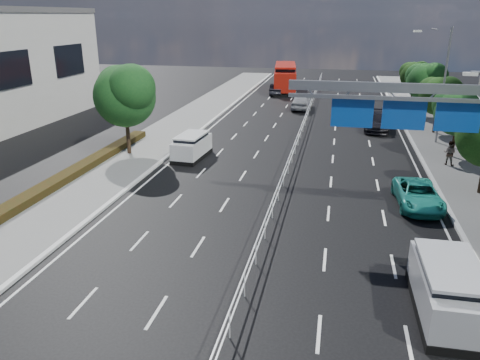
# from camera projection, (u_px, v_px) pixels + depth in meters

# --- Properties ---
(ground) EXTENTS (160.00, 160.00, 0.00)m
(ground) POSITION_uv_depth(u_px,v_px,m) (235.00, 322.00, 15.75)
(ground) COLOR black
(ground) RESTS_ON ground
(kerb_near) EXTENTS (0.25, 140.00, 0.15)m
(kerb_near) POSITION_uv_depth(u_px,v_px,m) (0.00, 290.00, 17.48)
(kerb_near) COLOR silver
(kerb_near) RESTS_ON ground
(median_fence) EXTENTS (0.05, 85.00, 1.02)m
(median_fence) POSITION_uv_depth(u_px,v_px,m) (297.00, 141.00, 36.34)
(median_fence) COLOR silver
(median_fence) RESTS_ON ground
(overhead_gantry) EXTENTS (10.24, 0.38, 7.45)m
(overhead_gantry) POSITION_uv_depth(u_px,v_px,m) (421.00, 110.00, 21.85)
(overhead_gantry) COLOR gray
(overhead_gantry) RESTS_ON ground
(streetlight_far) EXTENTS (2.78, 2.40, 9.00)m
(streetlight_far) POSITION_uv_depth(u_px,v_px,m) (441.00, 78.00, 35.97)
(streetlight_far) COLOR gray
(streetlight_far) RESTS_ON ground
(near_tree_back) EXTENTS (4.84, 4.51, 6.69)m
(near_tree_back) POSITION_uv_depth(u_px,v_px,m) (125.00, 92.00, 33.12)
(near_tree_back) COLOR black
(near_tree_back) RESTS_ON ground
(far_tree_e) EXTENTS (3.63, 3.38, 5.13)m
(far_tree_e) POSITION_uv_depth(u_px,v_px,m) (460.00, 110.00, 32.66)
(far_tree_e) COLOR black
(far_tree_e) RESTS_ON ground
(far_tree_f) EXTENTS (3.52, 3.28, 5.02)m
(far_tree_f) POSITION_uv_depth(u_px,v_px,m) (439.00, 94.00, 39.60)
(far_tree_f) COLOR black
(far_tree_f) RESTS_ON ground
(far_tree_g) EXTENTS (3.96, 3.69, 5.45)m
(far_tree_g) POSITION_uv_depth(u_px,v_px,m) (426.00, 79.00, 46.43)
(far_tree_g) COLOR black
(far_tree_g) RESTS_ON ground
(far_tree_h) EXTENTS (3.41, 3.18, 4.91)m
(far_tree_h) POSITION_uv_depth(u_px,v_px,m) (415.00, 74.00, 53.47)
(far_tree_h) COLOR black
(far_tree_h) RESTS_ON ground
(white_minivan) EXTENTS (2.03, 4.17, 1.76)m
(white_minivan) POSITION_uv_depth(u_px,v_px,m) (192.00, 146.00, 33.63)
(white_minivan) COLOR black
(white_minivan) RESTS_ON ground
(red_bus) EXTENTS (4.16, 12.09, 3.54)m
(red_bus) POSITION_uv_depth(u_px,v_px,m) (285.00, 77.00, 63.71)
(red_bus) COLOR black
(red_bus) RESTS_ON ground
(near_car_silver) EXTENTS (2.20, 5.06, 1.70)m
(near_car_silver) POSITION_uv_depth(u_px,v_px,m) (302.00, 101.00, 51.27)
(near_car_silver) COLOR #95979C
(near_car_silver) RESTS_ON ground
(near_car_dark) EXTENTS (1.64, 4.32, 1.41)m
(near_car_dark) POSITION_uv_depth(u_px,v_px,m) (277.00, 89.00, 60.60)
(near_car_dark) COLOR black
(near_car_dark) RESTS_ON ground
(silver_minivan) EXTENTS (2.04, 4.71, 1.95)m
(silver_minivan) POSITION_uv_depth(u_px,v_px,m) (448.00, 290.00, 15.92)
(silver_minivan) COLOR black
(silver_minivan) RESTS_ON ground
(parked_car_teal) EXTENTS (2.44, 4.83, 1.31)m
(parked_car_teal) POSITION_uv_depth(u_px,v_px,m) (418.00, 195.00, 25.16)
(parked_car_teal) COLOR #1D8377
(parked_car_teal) RESTS_ON ground
(parked_car_dark) EXTENTS (2.67, 5.44, 1.52)m
(parked_car_dark) POSITION_uv_depth(u_px,v_px,m) (378.00, 122.00, 41.92)
(parked_car_dark) COLOR black
(parked_car_dark) RESTS_ON ground
(pedestrian_b) EXTENTS (1.01, 0.94, 1.66)m
(pedestrian_b) POSITION_uv_depth(u_px,v_px,m) (450.00, 153.00, 31.65)
(pedestrian_b) COLOR gray
(pedestrian_b) RESTS_ON sidewalk_far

